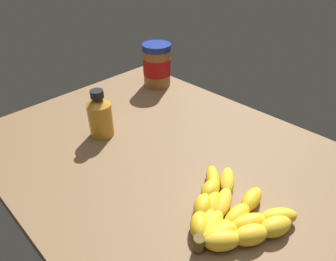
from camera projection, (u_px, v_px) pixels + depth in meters
The scene contains 4 objects.
ground_plane at pixel (168, 159), 74.96cm from camera, with size 96.75×70.59×3.84cm, color brown.
banana_bunch at pixel (229, 214), 55.92cm from camera, with size 22.82×21.80×3.66cm.
peanut_butter_jar at pixel (157, 65), 102.94cm from camera, with size 9.89×9.89×15.10cm.
honey_bottle at pixel (100, 115), 77.69cm from camera, with size 6.52×6.52×13.39cm.
Camera 1 is at (-40.45, 41.13, 46.53)cm, focal length 31.16 mm.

